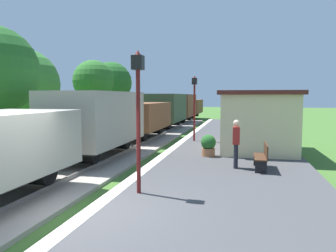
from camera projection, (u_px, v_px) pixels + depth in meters
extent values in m
plane|color=#3D6628|center=(74.00, 220.00, 7.36)|extent=(160.00, 160.00, 0.00)
cube|color=#424244|center=(217.00, 227.00, 6.66)|extent=(6.00, 60.00, 0.25)
cube|color=silver|center=(90.00, 211.00, 7.25)|extent=(0.36, 60.00, 0.01)
cube|color=slate|center=(9.00, 207.00, 7.71)|extent=(0.07, 60.00, 0.14)
cylinder|color=black|center=(26.00, 169.00, 9.44)|extent=(1.56, 0.84, 0.84)
cylinder|color=black|center=(49.00, 154.00, 10.54)|extent=(0.20, 0.30, 0.20)
cube|color=gray|center=(97.00, 117.00, 14.00)|extent=(2.50, 5.60, 2.20)
cube|color=black|center=(97.00, 139.00, 14.09)|extent=(2.10, 5.15, 0.50)
cylinder|color=black|center=(113.00, 140.00, 15.85)|extent=(1.56, 0.84, 0.84)
cylinder|color=black|center=(77.00, 152.00, 12.37)|extent=(1.56, 0.84, 0.84)
cylinder|color=black|center=(122.00, 132.00, 16.96)|extent=(0.20, 0.30, 0.20)
cylinder|color=black|center=(60.00, 150.00, 11.22)|extent=(0.20, 0.30, 0.20)
cube|color=brown|center=(142.00, 116.00, 20.45)|extent=(2.50, 5.60, 1.60)
cube|color=black|center=(142.00, 126.00, 20.50)|extent=(2.10, 5.15, 0.50)
cylinder|color=black|center=(150.00, 127.00, 22.27)|extent=(1.56, 0.84, 0.84)
cylinder|color=black|center=(133.00, 133.00, 18.78)|extent=(1.56, 0.84, 0.84)
cylinder|color=black|center=(154.00, 122.00, 23.37)|extent=(0.20, 0.30, 0.20)
cylinder|color=black|center=(126.00, 131.00, 17.64)|extent=(0.20, 0.30, 0.20)
cube|color=#384C33|center=(166.00, 107.00, 26.83)|extent=(2.50, 5.60, 2.20)
cube|color=black|center=(166.00, 119.00, 26.92)|extent=(2.10, 5.15, 0.50)
cylinder|color=black|center=(170.00, 120.00, 28.68)|extent=(1.56, 0.84, 0.84)
cylinder|color=black|center=(161.00, 124.00, 25.20)|extent=(1.56, 0.84, 0.84)
cylinder|color=black|center=(173.00, 117.00, 29.79)|extent=(0.20, 0.30, 0.20)
cylinder|color=black|center=(157.00, 122.00, 24.05)|extent=(0.20, 0.30, 0.20)
cube|color=brown|center=(180.00, 105.00, 33.25)|extent=(2.50, 5.60, 2.20)
cube|color=black|center=(180.00, 115.00, 33.34)|extent=(2.10, 5.15, 0.50)
cylinder|color=black|center=(183.00, 116.00, 35.10)|extent=(1.56, 0.84, 0.84)
cylinder|color=black|center=(177.00, 118.00, 31.62)|extent=(1.56, 0.84, 0.84)
cylinder|color=black|center=(185.00, 113.00, 36.20)|extent=(0.20, 0.30, 0.20)
cylinder|color=black|center=(175.00, 116.00, 30.47)|extent=(0.20, 0.30, 0.20)
cube|color=brown|center=(190.00, 106.00, 39.69)|extent=(2.50, 5.60, 1.60)
cube|color=black|center=(190.00, 112.00, 39.75)|extent=(2.10, 5.15, 0.50)
cylinder|color=black|center=(192.00, 113.00, 41.52)|extent=(1.56, 0.84, 0.84)
cylinder|color=black|center=(188.00, 115.00, 38.03)|extent=(1.56, 0.84, 0.84)
cylinder|color=black|center=(193.00, 111.00, 42.62)|extent=(0.20, 0.30, 0.20)
cylinder|color=black|center=(186.00, 113.00, 36.88)|extent=(0.20, 0.30, 0.20)
cube|color=beige|center=(257.00, 122.00, 15.90)|extent=(3.20, 5.50, 2.60)
cube|color=#51231E|center=(258.00, 93.00, 15.77)|extent=(3.50, 5.80, 0.18)
cube|color=black|center=(222.00, 120.00, 15.16)|extent=(0.03, 0.90, 0.80)
cube|color=#422819|center=(260.00, 157.00, 11.34)|extent=(0.42, 1.50, 0.04)
cube|color=#422819|center=(266.00, 150.00, 11.28)|extent=(0.04, 1.50, 0.45)
cube|color=black|center=(261.00, 167.00, 10.78)|extent=(0.38, 0.06, 0.42)
cube|color=black|center=(259.00, 160.00, 11.95)|extent=(0.38, 0.06, 0.42)
cube|color=#422819|center=(252.00, 130.00, 20.40)|extent=(0.42, 1.50, 0.04)
cube|color=#422819|center=(255.00, 126.00, 20.34)|extent=(0.04, 1.50, 0.45)
cube|color=black|center=(252.00, 135.00, 19.84)|extent=(0.38, 0.06, 0.42)
cube|color=black|center=(251.00, 133.00, 21.01)|extent=(0.38, 0.06, 0.42)
cylinder|color=black|center=(236.00, 156.00, 11.47)|extent=(0.15, 0.15, 0.86)
cylinder|color=black|center=(236.00, 156.00, 11.63)|extent=(0.15, 0.15, 0.86)
cube|color=maroon|center=(236.00, 135.00, 11.48)|extent=(0.25, 0.39, 0.60)
sphere|color=beige|center=(236.00, 123.00, 11.44)|extent=(0.22, 0.22, 0.22)
cylinder|color=#9E6642|center=(208.00, 152.00, 13.88)|extent=(0.56, 0.56, 0.34)
sphere|color=#235B23|center=(208.00, 142.00, 13.84)|extent=(0.64, 0.64, 0.64)
cylinder|color=#591414|center=(138.00, 132.00, 8.45)|extent=(0.11, 0.11, 3.20)
cube|color=black|center=(138.00, 63.00, 8.29)|extent=(0.28, 0.28, 0.36)
sphere|color=#F2E5BF|center=(138.00, 63.00, 8.29)|extent=(0.20, 0.20, 0.20)
cone|color=#591414|center=(138.00, 53.00, 8.27)|extent=(0.20, 0.20, 0.16)
cylinder|color=#591414|center=(194.00, 113.00, 18.57)|extent=(0.11, 0.11, 3.20)
cube|color=black|center=(195.00, 81.00, 18.41)|extent=(0.28, 0.28, 0.36)
sphere|color=#F2E5BF|center=(195.00, 81.00, 18.41)|extent=(0.20, 0.20, 0.20)
cone|color=#591414|center=(195.00, 77.00, 18.38)|extent=(0.20, 0.20, 0.16)
cylinder|color=#4C3823|center=(25.00, 125.00, 21.65)|extent=(0.28, 0.28, 1.81)
sphere|color=#387A33|center=(23.00, 84.00, 21.41)|extent=(4.69, 4.69, 4.69)
cylinder|color=#4C3823|center=(94.00, 112.00, 28.52)|extent=(0.28, 0.28, 2.81)
sphere|color=#2D6B28|center=(93.00, 81.00, 28.28)|extent=(3.54, 3.54, 3.54)
cylinder|color=#4C3823|center=(112.00, 110.00, 35.66)|extent=(0.28, 0.28, 2.59)
sphere|color=#235B23|center=(111.00, 83.00, 35.39)|extent=(4.47, 4.47, 4.47)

